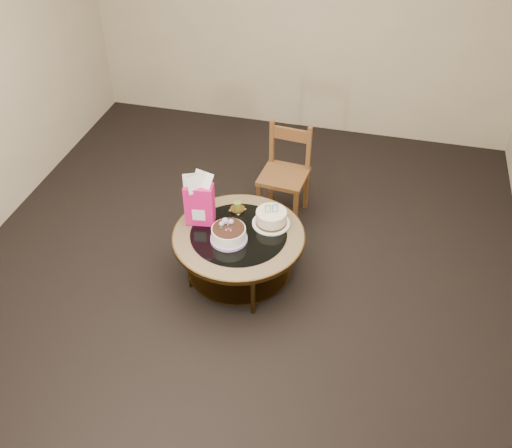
% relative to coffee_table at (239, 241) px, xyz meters
% --- Properties ---
extents(ground, '(5.00, 5.00, 0.00)m').
position_rel_coffee_table_xyz_m(ground, '(-0.00, 0.00, -0.38)').
color(ground, black).
rests_on(ground, ground).
extents(room_walls, '(4.52, 5.02, 2.61)m').
position_rel_coffee_table_xyz_m(room_walls, '(-0.00, 0.00, 1.16)').
color(room_walls, tan).
rests_on(room_walls, ground).
extents(coffee_table, '(1.02, 1.02, 0.46)m').
position_rel_coffee_table_xyz_m(coffee_table, '(0.00, 0.00, 0.00)').
color(coffee_table, '#563B18').
rests_on(coffee_table, ground).
extents(decorated_cake, '(0.28, 0.28, 0.16)m').
position_rel_coffee_table_xyz_m(decorated_cake, '(-0.05, -0.09, 0.13)').
color(decorated_cake, '#AD90CB').
rests_on(decorated_cake, coffee_table).
extents(cream_cake, '(0.30, 0.30, 0.19)m').
position_rel_coffee_table_xyz_m(cream_cake, '(0.21, 0.17, 0.14)').
color(cream_cake, white).
rests_on(cream_cake, coffee_table).
extents(gift_bag, '(0.23, 0.18, 0.44)m').
position_rel_coffee_table_xyz_m(gift_bag, '(-0.32, 0.07, 0.30)').
color(gift_bag, '#E71562').
rests_on(gift_bag, coffee_table).
extents(pillar_candle, '(0.13, 0.13, 0.09)m').
position_rel_coffee_table_xyz_m(pillar_candle, '(-0.08, 0.27, 0.11)').
color(pillar_candle, '#F2CF63').
rests_on(pillar_candle, coffee_table).
extents(dining_chair, '(0.43, 0.43, 0.85)m').
position_rel_coffee_table_xyz_m(dining_chair, '(0.17, 0.91, 0.05)').
color(dining_chair, brown).
rests_on(dining_chair, ground).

